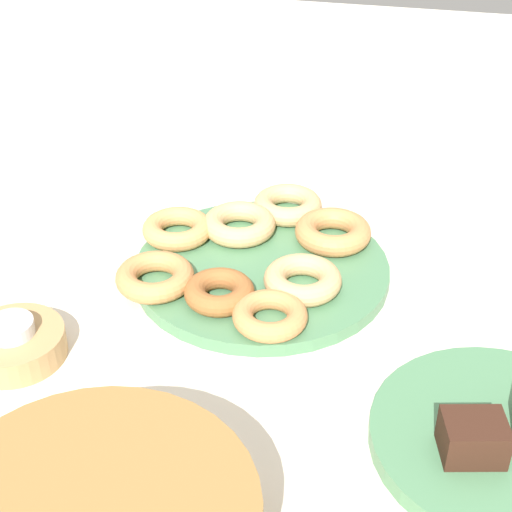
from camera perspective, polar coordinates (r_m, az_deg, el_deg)
ground_plane at (r=0.94m, az=0.43°, el=-1.38°), size 2.40×2.40×0.00m
donut_plate at (r=0.93m, az=0.43°, el=-0.97°), size 0.31×0.31×0.02m
donut_0 at (r=0.98m, az=-1.24°, el=2.36°), size 0.13×0.13×0.03m
donut_1 at (r=0.83m, az=1.04°, el=-4.39°), size 0.10×0.10×0.02m
donut_2 at (r=0.89m, az=-7.43°, el=-1.52°), size 0.12×0.12×0.02m
donut_3 at (r=0.88m, az=3.44°, el=-1.75°), size 0.12×0.12×0.03m
donut_4 at (r=0.97m, az=5.67°, el=1.79°), size 0.12×0.12×0.03m
donut_5 at (r=0.86m, az=-2.71°, el=-2.65°), size 0.11×0.11×0.02m
donut_6 at (r=1.03m, az=2.35°, el=3.77°), size 0.09×0.09×0.03m
donut_7 at (r=0.98m, az=-5.80°, el=2.01°), size 0.10×0.10×0.02m
cake_plate at (r=0.76m, az=17.68°, el=-12.79°), size 0.24×0.24×0.02m
brownie_far at (r=0.71m, az=15.66°, el=-12.72°), size 0.06×0.06×0.04m
candle_holder at (r=0.85m, az=-17.32°, el=-6.23°), size 0.11×0.11×0.03m
tealight at (r=0.84m, az=-17.57°, el=-5.04°), size 0.05×0.05×0.01m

